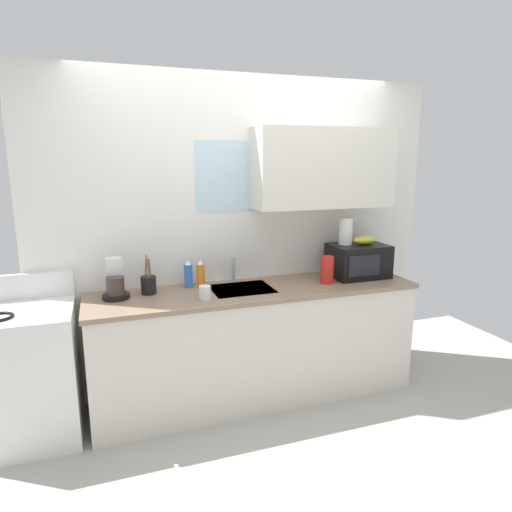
# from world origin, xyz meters

# --- Properties ---
(ground_plane) EXTENTS (5.67, 4.40, 0.02)m
(ground_plane) POSITION_xyz_m (0.00, -1.20, -0.01)
(ground_plane) COLOR #B2ADA3
(kitchen_wall_assembly) EXTENTS (3.27, 0.42, 2.50)m
(kitchen_wall_assembly) POSITION_xyz_m (0.13, 0.30, 1.37)
(kitchen_wall_assembly) COLOR white
(kitchen_wall_assembly) RESTS_ON ground
(counter_unit) EXTENTS (2.50, 0.63, 0.90)m
(counter_unit) POSITION_xyz_m (-0.00, 0.00, 0.46)
(counter_unit) COLOR silver
(counter_unit) RESTS_ON ground
(sink_faucet) EXTENTS (0.03, 0.03, 0.20)m
(sink_faucet) POSITION_xyz_m (-0.11, 0.24, 1.00)
(sink_faucet) COLOR #B2B5BA
(sink_faucet) RESTS_ON counter_unit
(stove_range) EXTENTS (0.60, 0.60, 1.08)m
(stove_range) POSITION_xyz_m (-1.60, 0.00, 0.46)
(stove_range) COLOR white
(stove_range) RESTS_ON ground
(microwave) EXTENTS (0.46, 0.35, 0.27)m
(microwave) POSITION_xyz_m (0.92, 0.05, 1.04)
(microwave) COLOR black
(microwave) RESTS_ON counter_unit
(banana_bunch) EXTENTS (0.20, 0.11, 0.07)m
(banana_bunch) POSITION_xyz_m (0.97, 0.05, 1.20)
(banana_bunch) COLOR gold
(banana_bunch) RESTS_ON microwave
(paper_towel_roll) EXTENTS (0.11, 0.11, 0.22)m
(paper_towel_roll) POSITION_xyz_m (0.82, 0.10, 1.28)
(paper_towel_roll) COLOR white
(paper_towel_roll) RESTS_ON microwave
(coffee_maker) EXTENTS (0.19, 0.21, 0.28)m
(coffee_maker) POSITION_xyz_m (-1.02, 0.11, 1.00)
(coffee_maker) COLOR black
(coffee_maker) RESTS_ON counter_unit
(dish_soap_bottle_orange) EXTENTS (0.06, 0.06, 0.21)m
(dish_soap_bottle_orange) POSITION_xyz_m (-0.39, 0.18, 1.00)
(dish_soap_bottle_orange) COLOR orange
(dish_soap_bottle_orange) RESTS_ON counter_unit
(dish_soap_bottle_blue) EXTENTS (0.06, 0.06, 0.21)m
(dish_soap_bottle_blue) POSITION_xyz_m (-0.48, 0.19, 1.00)
(dish_soap_bottle_blue) COLOR blue
(dish_soap_bottle_blue) RESTS_ON counter_unit
(cereal_canister) EXTENTS (0.10, 0.10, 0.22)m
(cereal_canister) POSITION_xyz_m (0.58, -0.05, 1.01)
(cereal_canister) COLOR red
(cereal_canister) RESTS_ON counter_unit
(mug_white) EXTENTS (0.08, 0.08, 0.09)m
(mug_white) POSITION_xyz_m (-0.43, -0.14, 0.95)
(mug_white) COLOR white
(mug_white) RESTS_ON counter_unit
(utensil_crock) EXTENTS (0.11, 0.11, 0.29)m
(utensil_crock) POSITION_xyz_m (-0.79, 0.12, 0.97)
(utensil_crock) COLOR black
(utensil_crock) RESTS_ON counter_unit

